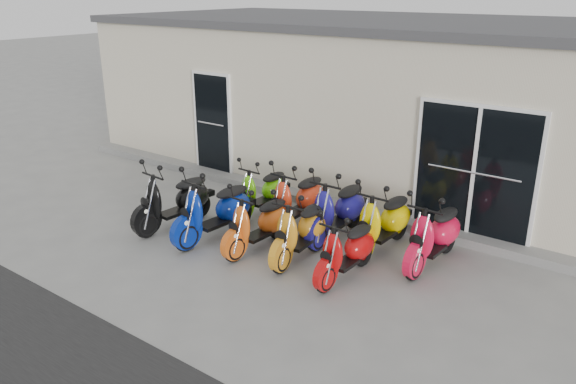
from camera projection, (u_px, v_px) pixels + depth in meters
name	position (u px, v px, depth m)	size (l,w,h in m)	color
ground	(267.00, 244.00, 9.31)	(80.00, 80.00, 0.00)	gray
building	(408.00, 100.00, 12.69)	(14.00, 6.00, 3.20)	beige
roof_cap	(414.00, 23.00, 12.11)	(14.20, 6.20, 0.16)	#3F3F42
front_step	(331.00, 204.00, 10.81)	(14.00, 0.40, 0.15)	gray
door_left	(213.00, 120.00, 12.29)	(1.07, 0.08, 2.22)	black
door_right	(475.00, 168.00, 9.07)	(2.02, 0.08, 2.22)	black
scooter_front_black	(174.00, 192.00, 9.77)	(0.64, 1.77, 1.31)	black
scooter_front_blue	(215.00, 202.00, 9.29)	(0.66, 1.82, 1.34)	navy
scooter_front_orange_a	(258.00, 216.00, 8.93)	(0.59, 1.61, 1.19)	#D35615
scooter_front_orange_b	(301.00, 222.00, 8.63)	(0.61, 1.68, 1.24)	orange
scooter_front_red	(347.00, 243.00, 8.06)	(0.56, 1.54, 1.14)	#B30A0B
scooter_back_green	(262.00, 185.00, 10.39)	(0.56, 1.55, 1.15)	#5FD10C
scooter_back_red	(297.00, 192.00, 9.82)	(0.63, 1.73, 1.28)	red
scooter_back_blue	(338.00, 202.00, 9.32)	(0.65, 1.80, 1.33)	navy
scooter_back_yellow	(384.00, 214.00, 8.88)	(0.63, 1.74, 1.29)	#F2D200
scooter_back_extra	(435.00, 227.00, 8.41)	(0.63, 1.74, 1.29)	red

